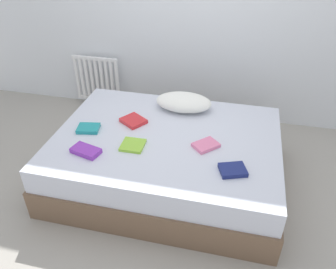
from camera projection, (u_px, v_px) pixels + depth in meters
The scene contains 10 objects.
ground_plane at pixel (167, 178), 3.22m from camera, with size 8.00×8.00×0.00m, color #9E998E.
bed at pixel (167, 158), 3.08m from camera, with size 2.00×1.50×0.50m.
radiator at pixel (97, 79), 4.20m from camera, with size 0.58×0.04×0.58m.
pillow at pixel (184, 102), 3.29m from camera, with size 0.55×0.34×0.15m, color white.
textbook_lime at pixel (133, 145), 2.80m from camera, with size 0.19×0.19×0.02m, color #8CC638.
textbook_red at pixel (133, 121), 3.11m from camera, with size 0.21×0.18×0.04m, color red.
textbook_navy at pixel (233, 170), 2.53m from camera, with size 0.20×0.16×0.04m, color navy.
textbook_purple at pixel (86, 151), 2.72m from camera, with size 0.24×0.13×0.04m, color purple.
textbook_teal at pixel (88, 128), 3.01m from camera, with size 0.19×0.15×0.03m, color teal.
textbook_pink at pixel (206, 145), 2.80m from camera, with size 0.20×0.15×0.03m, color pink.
Camera 1 is at (0.57, -2.36, 2.16)m, focal length 35.72 mm.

